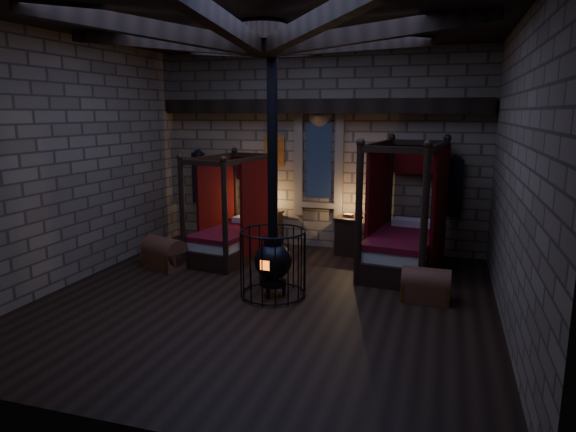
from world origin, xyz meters
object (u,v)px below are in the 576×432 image
(bed_right, at_px, (404,239))
(trunk_right, at_px, (426,286))
(trunk_left, at_px, (164,254))
(stove, at_px, (273,257))
(bed_left, at_px, (233,233))

(bed_right, height_order, trunk_right, bed_right)
(bed_right, xyz_separation_m, trunk_left, (-4.39, -1.19, -0.33))
(trunk_right, xyz_separation_m, stove, (-2.37, -0.51, 0.40))
(stove, bearing_deg, bed_right, 55.03)
(bed_left, bearing_deg, trunk_left, -126.00)
(bed_right, bearing_deg, trunk_left, -157.56)
(bed_right, height_order, trunk_left, bed_right)
(trunk_left, height_order, stove, stove)
(trunk_left, xyz_separation_m, stove, (2.50, -0.87, 0.38))
(bed_left, bearing_deg, stove, -42.78)
(stove, bearing_deg, trunk_right, 19.83)
(bed_right, relative_size, stove, 0.60)
(bed_left, distance_m, trunk_right, 4.11)
(bed_right, bearing_deg, trunk_right, -65.49)
(bed_right, distance_m, trunk_left, 4.56)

